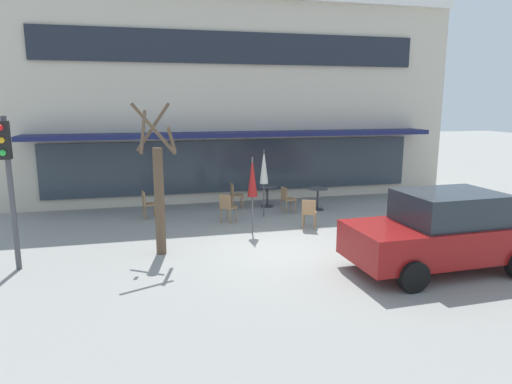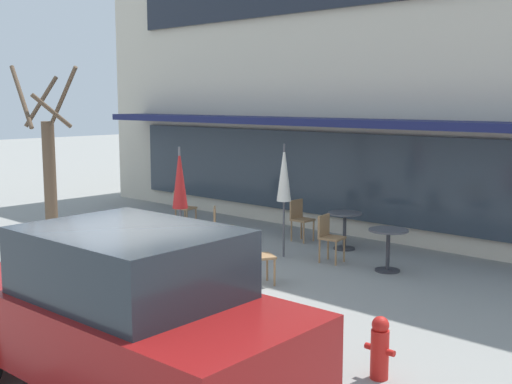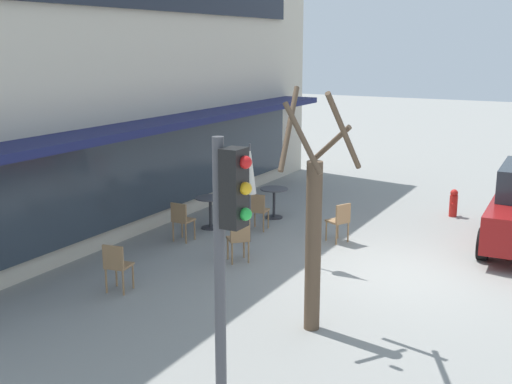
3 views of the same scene
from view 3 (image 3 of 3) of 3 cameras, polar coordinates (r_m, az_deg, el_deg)
ground_plane at (r=12.67m, az=12.65°, el=-7.06°), size 80.00×80.00×0.00m
building_facade at (r=17.43m, az=-20.53°, el=10.84°), size 17.11×9.10×7.71m
cafe_table_near_wall at (r=16.05m, az=1.61°, el=-0.53°), size 0.70×0.70×0.76m
cafe_table_streetside at (r=15.17m, az=-4.08°, el=-1.36°), size 0.70×0.70×0.76m
patio_umbrella_green_folded at (r=12.29m, az=5.28°, el=0.51°), size 0.28×0.28×2.20m
patio_umbrella_cream_folded at (r=13.85m, az=-0.54°, el=1.99°), size 0.28×0.28×2.20m
cafe_chair_0 at (r=12.80m, az=-1.52°, el=-4.04°), size 0.57×0.57×0.89m
cafe_chair_1 at (r=14.96m, az=0.18°, el=-1.50°), size 0.46×0.46×0.89m
cafe_chair_2 at (r=14.23m, az=-6.63°, el=-2.36°), size 0.40×0.40×0.89m
cafe_chair_3 at (r=14.18m, az=7.46°, el=-2.43°), size 0.54×0.54×0.89m
cafe_chair_4 at (r=11.55m, az=-12.29°, el=-6.26°), size 0.46×0.46×0.89m
street_tree at (r=9.58m, az=5.14°, el=-3.26°), size 1.04×1.08×3.68m
traffic_light_pole at (r=6.52m, az=-2.55°, el=-4.76°), size 0.26×0.44×3.40m
fire_hydrant at (r=16.98m, az=17.13°, el=-0.92°), size 0.36×0.20×0.71m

